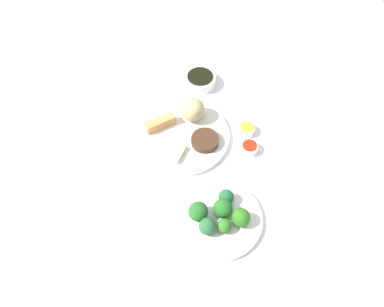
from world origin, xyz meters
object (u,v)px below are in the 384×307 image
Objects in this scene: main_plate at (183,136)px; sauce_ramekin_sweet_and_sour at (249,148)px; broccoli_plate at (219,219)px; sauce_ramekin_hot_mustard at (246,130)px; soy_sauce_bowl at (200,80)px.

main_plate is 0.21m from sauce_ramekin_sweet_and_sour.
main_plate is at bearing -149.63° from sauce_ramekin_sweet_and_sour.
broccoli_plate is 4.52× the size of sauce_ramekin_sweet_and_sour.
main_plate is 5.51× the size of sauce_ramekin_sweet_and_sour.
broccoli_plate is 4.52× the size of sauce_ramekin_hot_mustard.
soy_sauce_bowl reaches higher than broccoli_plate.
broccoli_plate is 0.25m from sauce_ramekin_sweet_and_sour.
soy_sauce_bowl is 2.01× the size of sauce_ramekin_hot_mustard.
main_plate is at bearing -59.75° from soy_sauce_bowl.
soy_sauce_bowl is at bearing 139.08° from broccoli_plate.
sauce_ramekin_hot_mustard is (-0.14, 0.28, 0.01)m from broccoli_plate.
main_plate is 1.22× the size of broccoli_plate.
soy_sauce_bowl is (-0.39, 0.34, 0.01)m from broccoli_plate.
sauce_ramekin_sweet_and_sour is at bearing -43.49° from sauce_ramekin_hot_mustard.
soy_sauce_bowl is 0.25m from sauce_ramekin_hot_mustard.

